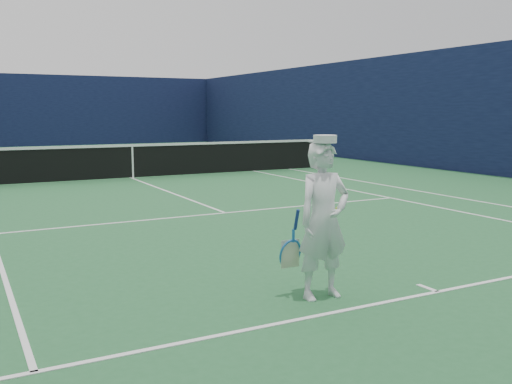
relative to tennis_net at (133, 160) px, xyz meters
The scene contains 5 objects.
ground 0.55m from the tennis_net, ahead, with size 80.00×80.00×0.00m, color #246034.
court_markings 0.55m from the tennis_net, ahead, with size 11.03×23.83×0.01m.
windscreen_fence 1.45m from the tennis_net, ahead, with size 20.12×36.12×4.00m.
tennis_net is the anchor object (origin of this frame).
tennis_player 11.50m from the tennis_net, 96.01° to the right, with size 0.77×0.45×1.71m.
Camera 1 is at (-4.53, -16.24, 1.94)m, focal length 40.00 mm.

